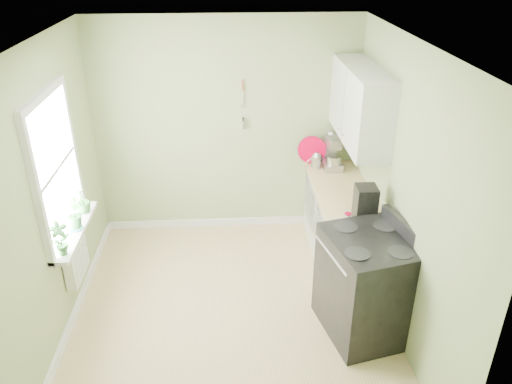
{
  "coord_description": "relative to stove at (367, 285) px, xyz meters",
  "views": [
    {
      "loc": [
        0.01,
        -3.97,
        3.44
      ],
      "look_at": [
        0.28,
        0.55,
        1.12
      ],
      "focal_mm": 35.0,
      "sensor_mm": 36.0,
      "label": 1
    }
  ],
  "objects": [
    {
      "name": "ceiling",
      "position": [
        -1.28,
        0.26,
        2.19
      ],
      "size": [
        3.2,
        3.6,
        0.02
      ],
      "primitive_type": "cube",
      "color": "white",
      "rests_on": "wall_back"
    },
    {
      "name": "coffee_maker",
      "position": [
        0.07,
        0.56,
        0.56
      ],
      "size": [
        0.21,
        0.23,
        0.36
      ],
      "color": "black",
      "rests_on": "countertop"
    },
    {
      "name": "window_sill",
      "position": [
        -2.79,
        0.56,
        0.36
      ],
      "size": [
        0.18,
        1.14,
        0.04
      ],
      "primitive_type": "cube",
      "color": "white",
      "rests_on": "wall_left"
    },
    {
      "name": "plant_a",
      "position": [
        -2.78,
        0.12,
        0.55
      ],
      "size": [
        0.21,
        0.2,
        0.33
      ],
      "primitive_type": "imported",
      "rotation": [
        0.0,
        0.0,
        0.55
      ],
      "color": "#2F692D",
      "rests_on": "window_sill"
    },
    {
      "name": "wall_back",
      "position": [
        -1.28,
        2.07,
        0.83
      ],
      "size": [
        3.2,
        0.02,
        2.7
      ],
      "primitive_type": "cube",
      "color": "#A1B178",
      "rests_on": "floor"
    },
    {
      "name": "base_cabinets",
      "position": [
        0.02,
        1.26,
        -0.09
      ],
      "size": [
        0.6,
        1.6,
        0.87
      ],
      "primitive_type": "cube",
      "color": "white",
      "rests_on": "floor"
    },
    {
      "name": "window",
      "position": [
        -2.86,
        0.56,
        1.03
      ],
      "size": [
        0.06,
        1.14,
        1.44
      ],
      "color": "white",
      "rests_on": "wall_left"
    },
    {
      "name": "kettle",
      "position": [
        -0.2,
        1.82,
        0.49
      ],
      "size": [
        0.2,
        0.12,
        0.21
      ],
      "color": "silver",
      "rests_on": "countertop"
    },
    {
      "name": "countertop",
      "position": [
        0.01,
        1.26,
        0.37
      ],
      "size": [
        0.64,
        1.6,
        0.04
      ],
      "primitive_type": "cube",
      "color": "beige",
      "rests_on": "base_cabinets"
    },
    {
      "name": "wall_right",
      "position": [
        0.33,
        0.26,
        0.83
      ],
      "size": [
        0.02,
        3.6,
        2.7
      ],
      "primitive_type": "cube",
      "color": "#A1B178",
      "rests_on": "floor"
    },
    {
      "name": "red_tray",
      "position": [
        -0.23,
        1.98,
        0.56
      ],
      "size": [
        0.36,
        0.13,
        0.35
      ],
      "primitive_type": "cylinder",
      "rotation": [
        1.45,
        0.0,
        -0.21
      ],
      "color": "#B6002B",
      "rests_on": "countertop"
    },
    {
      "name": "plant_c",
      "position": [
        -2.78,
        0.9,
        0.51
      ],
      "size": [
        0.19,
        0.19,
        0.27
      ],
      "primitive_type": "imported",
      "rotation": [
        0.0,
        0.0,
        4.39
      ],
      "color": "#2F692D",
      "rests_on": "window_sill"
    },
    {
      "name": "stove",
      "position": [
        0.0,
        0.0,
        0.0
      ],
      "size": [
        0.91,
        0.98,
        1.16
      ],
      "color": "black",
      "rests_on": "floor"
    },
    {
      "name": "radiator",
      "position": [
        -2.82,
        0.51,
        0.03
      ],
      "size": [
        0.12,
        0.5,
        0.35
      ],
      "primitive_type": "cube",
      "color": "white",
      "rests_on": "wall_left"
    },
    {
      "name": "upper_cabinets",
      "position": [
        0.15,
        1.36,
        1.33
      ],
      "size": [
        0.35,
        1.4,
        0.8
      ],
      "primitive_type": "cube",
      "color": "white",
      "rests_on": "wall_right"
    },
    {
      "name": "jar",
      "position": [
        -0.09,
        0.56,
        0.43
      ],
      "size": [
        0.07,
        0.07,
        0.07
      ],
      "color": "#A59687",
      "rests_on": "countertop"
    },
    {
      "name": "floor",
      "position": [
        -1.28,
        0.26,
        -0.53
      ],
      "size": [
        3.2,
        3.6,
        0.02
      ],
      "primitive_type": "cube",
      "color": "tan",
      "rests_on": "ground"
    },
    {
      "name": "stand_mixer",
      "position": [
        0.0,
        1.85,
        0.57
      ],
      "size": [
        0.23,
        0.37,
        0.44
      ],
      "color": "#B2B2B7",
      "rests_on": "countertop"
    },
    {
      "name": "wall_left",
      "position": [
        -2.89,
        0.26,
        0.83
      ],
      "size": [
        0.02,
        3.6,
        2.7
      ],
      "primitive_type": "cube",
      "color": "#A1B178",
      "rests_on": "floor"
    },
    {
      "name": "wall_utensils",
      "position": [
        -1.08,
        2.04,
        1.04
      ],
      "size": [
        0.02,
        0.14,
        0.58
      ],
      "color": "beige",
      "rests_on": "wall_back"
    },
    {
      "name": "plant_b",
      "position": [
        -2.78,
        0.6,
        0.53
      ],
      "size": [
        0.19,
        0.21,
        0.31
      ],
      "primitive_type": "imported",
      "rotation": [
        0.0,
        0.0,
        1.95
      ],
      "color": "#2F692D",
      "rests_on": "window_sill"
    }
  ]
}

